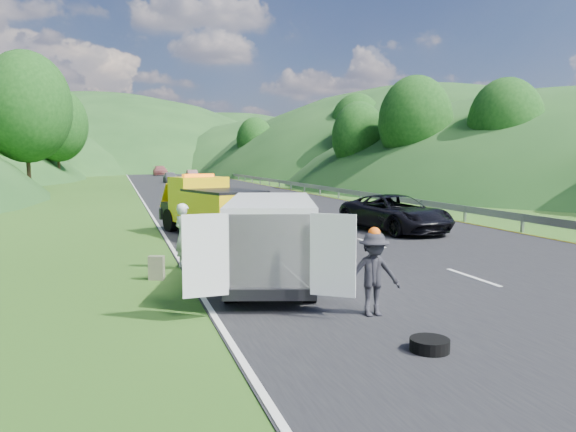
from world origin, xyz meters
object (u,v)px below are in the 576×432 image
object	(u,v)px
woman	(184,268)
spare_tire	(429,352)
tow_truck	(210,206)
worker	(373,316)
suitcase	(157,268)
passing_suv	(395,232)
white_van	(271,237)
child	(224,273)

from	to	relation	value
woman	spare_tire	bearing A→B (deg)	169.60
tow_truck	worker	size ratio (longest dim) A/B	3.62
spare_tire	suitcase	bearing A→B (deg)	119.49
passing_suv	worker	bearing A→B (deg)	-128.35
tow_truck	worker	world-z (taller)	tow_truck
woman	suitcase	bearing A→B (deg)	116.07
white_van	passing_suv	xyz separation A→B (m)	(7.47, 7.91, -1.18)
tow_truck	worker	bearing A→B (deg)	-102.59
woman	tow_truck	bearing A→B (deg)	-46.14
white_van	spare_tire	distance (m)	5.50
worker	child	bearing A→B (deg)	116.18
worker	woman	bearing A→B (deg)	120.38
tow_truck	spare_tire	xyz separation A→B (m)	(1.14, -14.41, -1.17)
child	suitcase	xyz separation A→B (m)	(-1.77, -0.27, 0.30)
woman	child	xyz separation A→B (m)	(0.94, -1.00, 0.00)
worker	suitcase	world-z (taller)	worker
suitcase	woman	bearing A→B (deg)	56.77
white_van	spare_tire	size ratio (longest dim) A/B	10.07
white_van	spare_tire	bearing A→B (deg)	-61.46
woman	child	world-z (taller)	woman
woman	spare_tire	xyz separation A→B (m)	(2.93, -7.93, 0.00)
white_van	worker	world-z (taller)	white_van
suitcase	passing_suv	xyz separation A→B (m)	(10.08, 6.49, -0.30)
worker	spare_tire	size ratio (longest dim) A/B	2.60
woman	suitcase	distance (m)	1.55
woman	passing_suv	xyz separation A→B (m)	(9.25, 5.22, 0.00)
child	spare_tire	distance (m)	7.21
woman	child	bearing A→B (deg)	-167.55
child	white_van	bearing A→B (deg)	-24.40
child	passing_suv	bearing A→B (deg)	75.95
white_van	passing_suv	size ratio (longest dim) A/B	1.17
white_van	worker	size ratio (longest dim) A/B	3.88
suitcase	spare_tire	size ratio (longest dim) A/B	0.97
white_van	passing_suv	world-z (taller)	white_van
worker	spare_tire	bearing A→B (deg)	-87.00
suitcase	tow_truck	bearing A→B (deg)	71.30
suitcase	spare_tire	world-z (taller)	suitcase
child	passing_suv	size ratio (longest dim) A/B	0.19
tow_truck	child	bearing A→B (deg)	-114.50
spare_tire	passing_suv	size ratio (longest dim) A/B	0.12
white_van	suitcase	size ratio (longest dim) A/B	10.42
tow_truck	white_van	size ratio (longest dim) A/B	0.93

